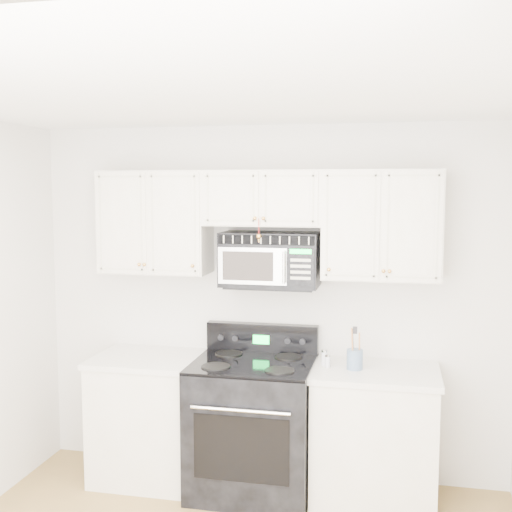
# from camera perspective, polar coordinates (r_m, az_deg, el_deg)

# --- Properties ---
(room) EXTENTS (3.51, 3.51, 2.61)m
(room) POSITION_cam_1_polar(r_m,az_deg,el_deg) (3.14, -5.13, -9.64)
(room) COLOR olive
(room) RESTS_ON ground
(base_cabinet_left) EXTENTS (0.86, 0.65, 0.92)m
(base_cabinet_left) POSITION_cam_1_polar(r_m,az_deg,el_deg) (4.95, -9.02, -14.33)
(base_cabinet_left) COLOR silver
(base_cabinet_left) RESTS_ON ground
(base_cabinet_right) EXTENTS (0.86, 0.65, 0.92)m
(base_cabinet_right) POSITION_cam_1_polar(r_m,az_deg,el_deg) (4.65, 10.44, -15.75)
(base_cabinet_right) COLOR silver
(base_cabinet_right) RESTS_ON ground
(range) EXTENTS (0.84, 0.76, 1.14)m
(range) POSITION_cam_1_polar(r_m,az_deg,el_deg) (4.69, -0.25, -14.70)
(range) COLOR black
(range) RESTS_ON ground
(upper_cabinets) EXTENTS (2.44, 0.37, 0.75)m
(upper_cabinets) POSITION_cam_1_polar(r_m,az_deg,el_deg) (4.56, 0.76, 3.40)
(upper_cabinets) COLOR silver
(upper_cabinets) RESTS_ON ground
(microwave) EXTENTS (0.69, 0.40, 0.38)m
(microwave) POSITION_cam_1_polar(r_m,az_deg,el_deg) (4.56, 1.28, -0.28)
(microwave) COLOR black
(microwave) RESTS_ON ground
(utensil_crock) EXTENTS (0.11, 0.11, 0.29)m
(utensil_crock) POSITION_cam_1_polar(r_m,az_deg,el_deg) (4.45, 8.77, -9.02)
(utensil_crock) COLOR slate
(utensil_crock) RESTS_ON base_cabinet_right
(shaker_salt) EXTENTS (0.05, 0.05, 0.11)m
(shaker_salt) POSITION_cam_1_polar(r_m,az_deg,el_deg) (4.53, 6.12, -8.93)
(shaker_salt) COLOR silver
(shaker_salt) RESTS_ON base_cabinet_right
(shaker_pepper) EXTENTS (0.04, 0.04, 0.09)m
(shaker_pepper) POSITION_cam_1_polar(r_m,az_deg,el_deg) (4.49, 6.39, -9.24)
(shaker_pepper) COLOR silver
(shaker_pepper) RESTS_ON base_cabinet_right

